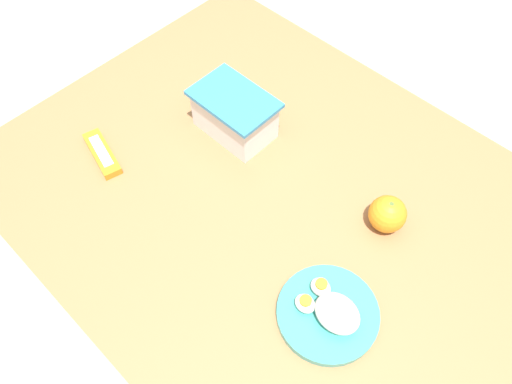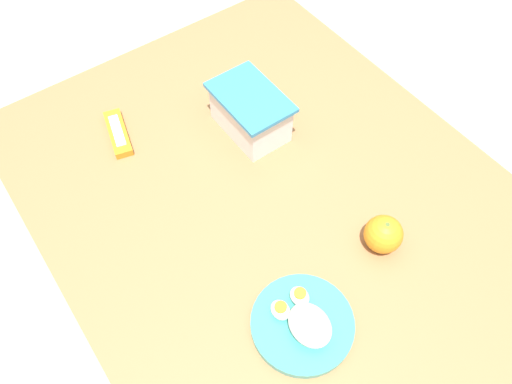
{
  "view_description": "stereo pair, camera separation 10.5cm",
  "coord_description": "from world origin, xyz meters",
  "px_view_note": "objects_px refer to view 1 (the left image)",
  "views": [
    {
      "loc": [
        0.39,
        -0.46,
        1.64
      ],
      "look_at": [
        -0.02,
        -0.04,
        0.76
      ],
      "focal_mm": 35.0,
      "sensor_mm": 36.0,
      "label": 1
    },
    {
      "loc": [
        0.46,
        -0.38,
        1.64
      ],
      "look_at": [
        -0.02,
        -0.04,
        0.76
      ],
      "focal_mm": 35.0,
      "sensor_mm": 36.0,
      "label": 2
    }
  ],
  "objects_px": {
    "food_container": "(235,116)",
    "candy_bar": "(102,153)",
    "orange_fruit": "(387,214)",
    "rice_plate": "(329,312)"
  },
  "relations": [
    {
      "from": "candy_bar",
      "to": "food_container",
      "type": "bearing_deg",
      "value": 58.29
    },
    {
      "from": "rice_plate",
      "to": "orange_fruit",
      "type": "bearing_deg",
      "value": 100.18
    },
    {
      "from": "food_container",
      "to": "rice_plate",
      "type": "height_order",
      "value": "food_container"
    },
    {
      "from": "food_container",
      "to": "candy_bar",
      "type": "height_order",
      "value": "food_container"
    },
    {
      "from": "food_container",
      "to": "candy_bar",
      "type": "bearing_deg",
      "value": -121.71
    },
    {
      "from": "orange_fruit",
      "to": "rice_plate",
      "type": "height_order",
      "value": "orange_fruit"
    },
    {
      "from": "orange_fruit",
      "to": "candy_bar",
      "type": "relative_size",
      "value": 0.53
    },
    {
      "from": "orange_fruit",
      "to": "candy_bar",
      "type": "height_order",
      "value": "orange_fruit"
    },
    {
      "from": "food_container",
      "to": "candy_bar",
      "type": "xyz_separation_m",
      "value": [
        -0.16,
        -0.27,
        -0.04
      ]
    },
    {
      "from": "rice_plate",
      "to": "candy_bar",
      "type": "relative_size",
      "value": 1.31
    }
  ]
}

